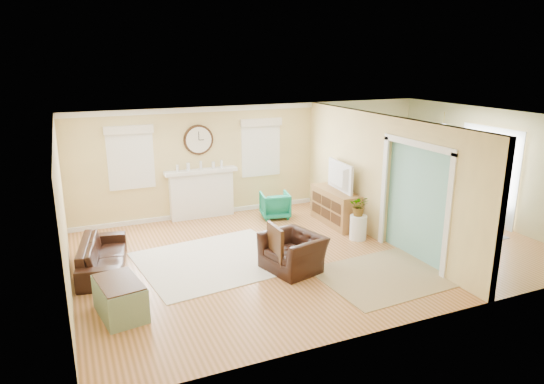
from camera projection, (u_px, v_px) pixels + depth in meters
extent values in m
plane|color=brown|center=(315.00, 249.00, 9.65)|extent=(9.00, 9.00, 0.00)
cube|color=tan|center=(258.00, 158.00, 11.95)|extent=(9.00, 0.02, 2.60)
cube|color=tan|center=(421.00, 238.00, 6.64)|extent=(9.00, 0.02, 2.60)
cube|color=tan|center=(63.00, 216.00, 7.57)|extent=(0.02, 6.00, 2.60)
cube|color=tan|center=(491.00, 166.00, 11.02)|extent=(0.02, 6.00, 2.60)
cube|color=white|center=(318.00, 118.00, 8.95)|extent=(9.00, 6.00, 0.02)
cube|color=tan|center=(345.00, 165.00, 11.11)|extent=(0.12, 3.20, 2.60)
cube|color=tan|center=(475.00, 214.00, 7.66)|extent=(0.12, 1.00, 2.60)
cube|color=tan|center=(422.00, 133.00, 8.60)|extent=(0.12, 1.80, 0.40)
cube|color=white|center=(384.00, 191.00, 9.72)|extent=(0.04, 0.12, 2.20)
cube|color=white|center=(448.00, 217.00, 8.13)|extent=(0.04, 0.12, 2.20)
cube|color=white|center=(418.00, 144.00, 8.63)|extent=(0.04, 1.92, 0.12)
cube|color=#75B5B1|center=(384.00, 179.00, 9.90)|extent=(0.02, 6.00, 2.60)
cube|color=white|center=(202.00, 195.00, 11.47)|extent=(1.50, 0.24, 1.10)
cube|color=white|center=(201.00, 171.00, 11.29)|extent=(1.70, 0.30, 0.08)
cube|color=black|center=(201.00, 196.00, 11.57)|extent=(0.85, 0.02, 0.75)
cube|color=gold|center=(202.00, 200.00, 11.50)|extent=(0.85, 0.02, 0.62)
cylinder|color=#3F2310|center=(198.00, 140.00, 11.20)|extent=(0.70, 0.06, 0.70)
cylinder|color=silver|center=(199.00, 140.00, 11.17)|extent=(0.60, 0.01, 0.60)
cube|color=black|center=(199.00, 136.00, 11.14)|extent=(0.02, 0.01, 0.20)
cube|color=black|center=(201.00, 140.00, 11.19)|extent=(0.12, 0.01, 0.02)
cube|color=white|center=(130.00, 158.00, 10.70)|extent=(0.90, 0.03, 1.30)
cube|color=white|center=(131.00, 158.00, 10.67)|extent=(1.00, 0.04, 1.40)
cube|color=beige|center=(129.00, 130.00, 10.46)|extent=(1.05, 0.10, 0.18)
cube|color=white|center=(260.00, 148.00, 11.88)|extent=(0.90, 0.03, 1.30)
cube|color=white|center=(261.00, 148.00, 11.86)|extent=(1.00, 0.04, 1.40)
cube|color=beige|center=(261.00, 122.00, 11.65)|extent=(1.05, 0.10, 0.18)
cube|color=white|center=(489.00, 175.00, 11.06)|extent=(0.03, 1.60, 2.10)
cube|color=white|center=(488.00, 175.00, 11.05)|extent=(0.03, 1.70, 2.20)
cylinder|color=gold|center=(444.00, 119.00, 10.14)|extent=(0.02, 0.02, 0.30)
sphere|color=white|center=(443.00, 131.00, 10.20)|extent=(0.30, 0.30, 0.30)
cube|color=beige|center=(216.00, 260.00, 9.11)|extent=(3.01, 2.70, 0.01)
cube|color=tan|center=(384.00, 276.00, 8.46)|extent=(2.29, 1.91, 0.01)
cube|color=gray|center=(418.00, 224.00, 11.09)|extent=(2.39, 2.98, 0.01)
imported|color=black|center=(103.00, 255.00, 8.65)|extent=(1.03, 1.98, 0.55)
imported|color=black|center=(293.00, 252.00, 8.66)|extent=(1.11, 1.20, 0.66)
imported|color=#087656|center=(275.00, 205.00, 11.51)|extent=(0.77, 0.78, 0.61)
cube|color=gray|center=(120.00, 299.00, 7.13)|extent=(0.73, 1.03, 0.53)
cube|color=#3F2310|center=(119.00, 282.00, 7.06)|extent=(0.69, 0.98, 0.02)
cube|color=olive|center=(335.00, 207.00, 11.03)|extent=(0.49, 1.47, 0.80)
cube|color=#3F2310|center=(336.00, 207.00, 10.50)|extent=(0.01, 0.39, 0.22)
cube|color=#3F2310|center=(336.00, 219.00, 10.57)|extent=(0.01, 0.39, 0.22)
cube|color=#3F2310|center=(326.00, 202.00, 10.89)|extent=(0.01, 0.39, 0.22)
cube|color=#3F2310|center=(326.00, 213.00, 10.96)|extent=(0.01, 0.39, 0.22)
cube|color=#3F2310|center=(317.00, 197.00, 11.28)|extent=(0.01, 0.39, 0.22)
cube|color=#3F2310|center=(316.00, 208.00, 11.35)|extent=(0.01, 0.39, 0.22)
imported|color=black|center=(336.00, 176.00, 10.82)|extent=(0.24, 1.14, 0.65)
cylinder|color=white|center=(358.00, 227.00, 10.13)|extent=(0.35, 0.35, 0.52)
imported|color=#337F33|center=(359.00, 206.00, 10.00)|extent=(0.51, 0.50, 0.44)
imported|color=#3F2310|center=(419.00, 210.00, 11.00)|extent=(1.23, 2.00, 0.68)
cube|color=gray|center=(389.00, 193.00, 11.84)|extent=(0.48, 0.48, 0.05)
cube|color=gray|center=(390.00, 182.00, 11.77)|extent=(0.46, 0.08, 0.54)
cylinder|color=black|center=(390.00, 200.00, 12.15)|extent=(0.03, 0.03, 0.46)
cylinder|color=black|center=(400.00, 204.00, 11.84)|extent=(0.03, 0.03, 0.46)
cylinder|color=black|center=(378.00, 202.00, 11.99)|extent=(0.03, 0.03, 0.46)
cylinder|color=black|center=(388.00, 206.00, 11.68)|extent=(0.03, 0.03, 0.46)
cube|color=gray|center=(461.00, 223.00, 9.97)|extent=(0.45, 0.45, 0.05)
cube|color=gray|center=(462.00, 212.00, 9.91)|extent=(0.38, 0.13, 0.45)
cylinder|color=black|center=(462.00, 236.00, 9.83)|extent=(0.03, 0.03, 0.38)
cylinder|color=black|center=(449.00, 232.00, 10.07)|extent=(0.03, 0.03, 0.38)
cylinder|color=black|center=(471.00, 233.00, 10.00)|extent=(0.03, 0.03, 0.38)
cylinder|color=black|center=(458.00, 229.00, 10.24)|extent=(0.03, 0.03, 0.38)
cube|color=white|center=(397.00, 207.00, 10.72)|extent=(0.46, 0.46, 0.05)
cube|color=white|center=(397.00, 196.00, 10.65)|extent=(0.06, 0.46, 0.54)
cylinder|color=black|center=(384.00, 217.00, 10.88)|extent=(0.03, 0.03, 0.45)
cylinder|color=black|center=(397.00, 215.00, 11.02)|extent=(0.03, 0.03, 0.45)
cylinder|color=black|center=(394.00, 222.00, 10.55)|extent=(0.03, 0.03, 0.45)
cylinder|color=black|center=(408.00, 220.00, 10.70)|extent=(0.03, 0.03, 0.45)
cube|color=gray|center=(441.00, 202.00, 11.17)|extent=(0.53, 0.53, 0.05)
cube|color=gray|center=(442.00, 192.00, 11.10)|extent=(0.16, 0.43, 0.51)
cylinder|color=black|center=(451.00, 215.00, 11.09)|extent=(0.03, 0.03, 0.43)
cylinder|color=black|center=(437.00, 215.00, 11.04)|extent=(0.03, 0.03, 0.43)
cylinder|color=black|center=(443.00, 210.00, 11.43)|extent=(0.03, 0.03, 0.43)
cylinder|color=black|center=(430.00, 211.00, 11.37)|extent=(0.03, 0.03, 0.43)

